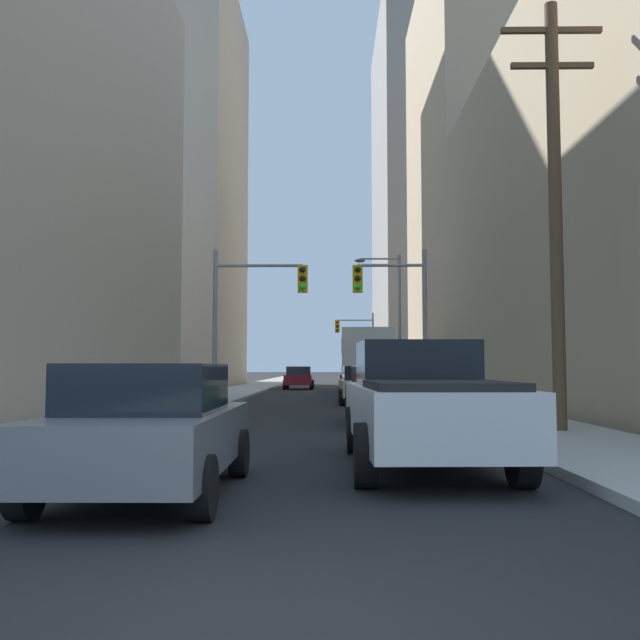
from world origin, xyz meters
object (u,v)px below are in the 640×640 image
object	(u,v)px
sedan_beige	(363,385)
pickup_truck_white	(423,404)
traffic_signal_near_right	(394,301)
traffic_signal_far_right	(357,337)
city_bus	(365,359)
traffic_signal_near_left	(255,301)
sedan_green	(384,394)
sedan_maroon	(299,378)
sedan_grey	(150,428)

from	to	relation	value
sedan_beige	pickup_truck_white	bearing A→B (deg)	-89.86
traffic_signal_near_right	traffic_signal_far_right	distance (m)	31.24
city_bus	traffic_signal_near_left	xyz separation A→B (m)	(-4.85, -12.23, 2.11)
sedan_green	traffic_signal_near_right	distance (m)	9.06
sedan_green	traffic_signal_near_left	distance (m)	9.98
sedan_green	traffic_signal_near_left	xyz separation A→B (m)	(-4.28, 8.40, 3.27)
pickup_truck_white	sedan_green	xyz separation A→B (m)	(0.03, 7.61, -0.16)
pickup_truck_white	traffic_signal_near_left	world-z (taller)	traffic_signal_near_left
sedan_green	traffic_signal_near_left	bearing A→B (deg)	117.02
traffic_signal_far_right	traffic_signal_near_right	bearing A→B (deg)	-89.65
sedan_maroon	traffic_signal_near_right	xyz separation A→B (m)	(4.52, -19.91, 3.22)
city_bus	sedan_green	world-z (taller)	city_bus
pickup_truck_white	city_bus	bearing A→B (deg)	88.78
city_bus	traffic_signal_near_left	distance (m)	13.33
sedan_grey	sedan_beige	bearing A→B (deg)	80.14
traffic_signal_far_right	sedan_beige	bearing A→B (deg)	-91.81
pickup_truck_white	sedan_green	distance (m)	7.61
city_bus	sedan_green	bearing A→B (deg)	-91.58
pickup_truck_white	sedan_grey	distance (m)	4.24
sedan_grey	sedan_maroon	size ratio (longest dim) A/B	1.00
city_bus	sedan_maroon	xyz separation A→B (m)	(-4.03, 7.68, -1.16)
traffic_signal_far_right	city_bus	bearing A→B (deg)	-90.90
sedan_beige	traffic_signal_near_left	distance (m)	5.52
sedan_green	sedan_beige	xyz separation A→B (m)	(-0.07, 9.84, 0.00)
sedan_grey	traffic_signal_far_right	world-z (taller)	traffic_signal_far_right
traffic_signal_near_right	pickup_truck_white	bearing A→B (deg)	-93.90
sedan_grey	sedan_green	world-z (taller)	same
sedan_green	sedan_beige	world-z (taller)	same
pickup_truck_white	traffic_signal_far_right	bearing A→B (deg)	88.91
pickup_truck_white	traffic_signal_far_right	world-z (taller)	traffic_signal_far_right
sedan_maroon	sedan_beige	bearing A→B (deg)	-79.60
sedan_green	traffic_signal_far_right	distance (m)	39.78
city_bus	sedan_maroon	world-z (taller)	city_bus
city_bus	traffic_signal_near_right	distance (m)	12.42
city_bus	traffic_signal_far_right	size ratio (longest dim) A/B	1.93
city_bus	traffic_signal_near_right	xyz separation A→B (m)	(0.49, -12.23, 2.07)
traffic_signal_near_left	traffic_signal_near_right	bearing A→B (deg)	-0.01
sedan_green	sedan_beige	size ratio (longest dim) A/B	1.00
sedan_beige	sedan_maroon	xyz separation A→B (m)	(-3.39, 18.47, 0.00)
sedan_grey	sedan_beige	world-z (taller)	same
sedan_beige	traffic_signal_near_right	xyz separation A→B (m)	(1.13, -1.44, 3.22)
sedan_beige	traffic_signal_near_left	bearing A→B (deg)	-161.10
city_bus	sedan_grey	xyz separation A→B (m)	(-4.09, -30.63, -1.16)
pickup_truck_white	sedan_maroon	bearing A→B (deg)	95.46
sedan_grey	traffic_signal_near_left	distance (m)	18.71
traffic_signal_near_left	traffic_signal_near_right	distance (m)	5.34
sedan_maroon	traffic_signal_far_right	world-z (taller)	traffic_signal_far_right
sedan_green	traffic_signal_far_right	world-z (taller)	traffic_signal_far_right
traffic_signal_near_left	traffic_signal_far_right	world-z (taller)	same
city_bus	sedan_beige	distance (m)	10.87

